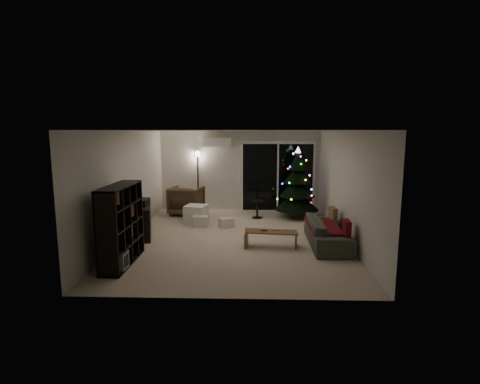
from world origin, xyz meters
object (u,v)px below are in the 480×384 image
at_px(armchair, 186,201).
at_px(sofa, 327,232).
at_px(bookshelf, 111,225).
at_px(christmas_tree, 297,183).
at_px(media_cabinet, 141,221).
at_px(coffee_table, 271,239).

distance_m(armchair, sofa, 4.70).
xyz_separation_m(armchair, sofa, (3.63, -2.98, -0.14)).
bearing_deg(armchair, bookshelf, 89.86).
xyz_separation_m(bookshelf, christmas_tree, (3.94, 3.98, 0.27)).
bearing_deg(media_cabinet, christmas_tree, 14.53).
distance_m(bookshelf, media_cabinet, 1.86).
distance_m(sofa, coffee_table, 1.26).
xyz_separation_m(bookshelf, armchair, (0.67, 4.26, -0.33)).
xyz_separation_m(coffee_table, christmas_tree, (0.89, 2.88, 0.85)).
bearing_deg(sofa, armchair, 51.69).
distance_m(media_cabinet, sofa, 4.33).
distance_m(media_cabinet, christmas_tree, 4.54).
bearing_deg(christmas_tree, armchair, 175.08).
bearing_deg(bookshelf, media_cabinet, 85.17).
height_order(media_cabinet, armchair, armchair).
xyz_separation_m(armchair, christmas_tree, (3.27, -0.28, 0.60)).
distance_m(media_cabinet, coffee_table, 3.14).
bearing_deg(christmas_tree, media_cabinet, -151.25).
xyz_separation_m(sofa, christmas_tree, (-0.36, 2.70, 0.74)).
distance_m(bookshelf, armchair, 4.33).
distance_m(media_cabinet, armchair, 2.54).
height_order(sofa, christmas_tree, christmas_tree).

